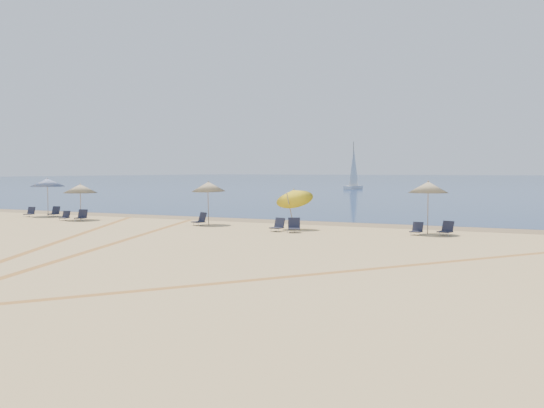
{
  "coord_description": "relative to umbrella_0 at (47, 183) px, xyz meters",
  "views": [
    {
      "loc": [
        14.93,
        -10.49,
        3.14
      ],
      "look_at": [
        0.0,
        20.0,
        1.3
      ],
      "focal_mm": 40.97,
      "sensor_mm": 36.0,
      "label": 1
    }
  ],
  "objects": [
    {
      "name": "umbrella_3",
      "position": [
        19.09,
        -1.3,
        -0.46
      ],
      "size": [
        2.0,
        2.04,
        2.54
      ],
      "color": "gray",
      "rests_on": "ground"
    },
    {
      "name": "umbrella_2",
      "position": [
        13.46,
        -0.82,
        -0.11
      ],
      "size": [
        1.97,
        1.99,
        2.55
      ],
      "color": "gray",
      "rests_on": "ground"
    },
    {
      "name": "chair_4",
      "position": [
        13.3,
        -1.47,
        -1.98
      ],
      "size": [
        0.86,
        0.91,
        0.74
      ],
      "rotation": [
        0.0,
        0.0,
        -0.43
      ],
      "color": "black",
      "rests_on": "ground"
    },
    {
      "name": "chair_2",
      "position": [
        3.72,
        -2.18,
        -2.05
      ],
      "size": [
        0.6,
        0.67,
        0.6
      ],
      "rotation": [
        0.0,
        0.0,
        0.2
      ],
      "color": "black",
      "rests_on": "ground"
    },
    {
      "name": "umbrella_4",
      "position": [
        26.02,
        -0.56,
        0.0
      ],
      "size": [
        1.96,
        1.96,
        2.65
      ],
      "color": "gray",
      "rests_on": "ground"
    },
    {
      "name": "chair_0",
      "position": [
        -0.78,
        -0.85,
        -2.02
      ],
      "size": [
        0.65,
        0.73,
        0.66
      ],
      "rotation": [
        0.0,
        0.0,
        0.19
      ],
      "color": "black",
      "rests_on": "ground"
    },
    {
      "name": "chair_8",
      "position": [
        27.0,
        -0.96,
        -2.0
      ],
      "size": [
        0.76,
        0.83,
        0.7
      ],
      "rotation": [
        0.0,
        0.0,
        -0.32
      ],
      "color": "black",
      "rests_on": "ground"
    },
    {
      "name": "sailboat_0",
      "position": [
        -0.9,
        68.03,
        0.1
      ],
      "size": [
        1.65,
        5.41,
        7.96
      ],
      "rotation": [
        0.0,
        0.0,
        -0.05
      ],
      "color": "white",
      "rests_on": "ocean"
    },
    {
      "name": "ocean",
      "position": [
        17.61,
        204.08,
        -2.3
      ],
      "size": [
        500.0,
        500.0,
        0.0
      ],
      "primitive_type": "plane",
      "color": "#0C2151",
      "rests_on": "ground"
    },
    {
      "name": "chair_5",
      "position": [
        18.8,
        -2.64,
        -2.0
      ],
      "size": [
        0.68,
        0.76,
        0.7
      ],
      "rotation": [
        0.0,
        0.0,
        -0.16
      ],
      "color": "black",
      "rests_on": "ground"
    },
    {
      "name": "chair_7",
      "position": [
        25.65,
        -1.28,
        -2.03
      ],
      "size": [
        0.58,
        0.66,
        0.63
      ],
      "rotation": [
        0.0,
        0.0,
        -0.11
      ],
      "color": "black",
      "rests_on": "ground"
    },
    {
      "name": "chair_3",
      "position": [
        4.96,
        -2.06,
        -1.99
      ],
      "size": [
        0.76,
        0.83,
        0.71
      ],
      "rotation": [
        0.0,
        0.0,
        0.28
      ],
      "color": "black",
      "rests_on": "ground"
    },
    {
      "name": "umbrella_1",
      "position": [
        4.31,
        -1.45,
        -0.32
      ],
      "size": [
        2.14,
        2.14,
        2.33
      ],
      "color": "gray",
      "rests_on": "ground"
    },
    {
      "name": "chair_1",
      "position": [
        0.83,
        -0.23,
        -2.0
      ],
      "size": [
        0.66,
        0.75,
        0.71
      ],
      "rotation": [
        0.0,
        0.0,
        0.11
      ],
      "color": "black",
      "rests_on": "ground"
    },
    {
      "name": "tire_tracks",
      "position": [
        16.92,
        -11.53,
        -2.31
      ],
      "size": [
        52.53,
        44.91,
        0.0
      ],
      "color": "tan",
      "rests_on": "ground"
    },
    {
      "name": "umbrella_0",
      "position": [
        0.0,
        0.0,
        0.0
      ],
      "size": [
        2.33,
        2.33,
        2.65
      ],
      "color": "gray",
      "rests_on": "ground"
    },
    {
      "name": "wet_sand",
      "position": [
        17.61,
        3.08,
        -2.3
      ],
      "size": [
        500.0,
        500.0,
        0.0
      ],
      "primitive_type": "plane",
      "color": "olive",
      "rests_on": "ground"
    },
    {
      "name": "chair_6",
      "position": [
        19.77,
        -2.78,
        -1.98
      ],
      "size": [
        0.86,
        0.91,
        0.74
      ],
      "rotation": [
        0.0,
        0.0,
        0.43
      ],
      "color": "black",
      "rests_on": "ground"
    }
  ]
}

